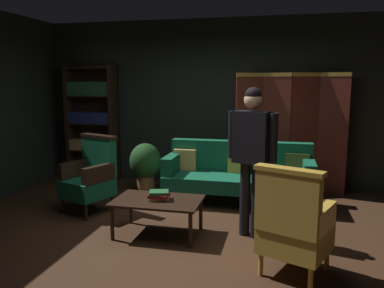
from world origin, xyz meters
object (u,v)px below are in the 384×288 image
Objects in this scene: folding_screen at (290,131)px; coffee_table at (158,203)px; bookshelf at (92,120)px; armchair_wing_left at (91,176)px; book_green_cloth at (159,193)px; velvet_couch at (239,172)px; book_red_leather at (159,196)px; armchair_gilt_accent at (293,225)px; book_tan_leather at (159,198)px; potted_plant at (145,164)px; standing_figure at (252,148)px.

folding_screen is 2.76m from coffee_table.
armchair_wing_left is at bearing -64.03° from bookshelf.
velvet_couch is at bearing 62.66° from book_green_cloth.
bookshelf is 3.00m from book_red_leather.
coffee_table is 0.96× the size of armchair_wing_left.
armchair_gilt_accent is 1.61m from book_tan_leather.
armchair_wing_left is 1.12m from potted_plant.
armchair_gilt_accent is at bearing -90.10° from folding_screen.
velvet_couch is 2.22m from armchair_gilt_accent.
folding_screen is 8.76× the size of book_green_cloth.
book_tan_leather is (-1.47, 0.64, -0.05)m from armchair_gilt_accent.
velvet_couch is 1.40m from standing_figure.
coffee_table is at bearing -117.91° from velvet_couch.
standing_figure is 1.20m from book_tan_leather.
book_tan_leather is 0.03m from book_red_leather.
potted_plant is at bearing 114.80° from book_red_leather.
book_green_cloth is (-1.47, 0.64, 0.02)m from armchair_gilt_accent.
book_red_leather is at bearing 156.44° from armchair_gilt_accent.
book_tan_leather is at bearing -123.44° from folding_screen.
standing_figure is at bearing 11.37° from book_red_leather.
bookshelf reaches higher than standing_figure.
standing_figure is at bearing 117.78° from armchair_gilt_accent.
book_green_cloth is (-0.75, -1.46, 0.05)m from velvet_couch.
book_green_cloth reaches higher than book_tan_leather.
book_tan_leather is 0.07m from book_green_cloth.
bookshelf is 4.49m from armchair_gilt_accent.
book_tan_leather is at bearing 156.44° from armchair_gilt_accent.
armchair_wing_left reaches higher than velvet_couch.
book_red_leather is at bearing -13.14° from coffee_table.
coffee_table is at bearing -65.63° from potted_plant.
bookshelf is 1.97× the size of armchair_gilt_accent.
velvet_couch is (2.70, -0.74, -0.64)m from bookshelf.
folding_screen is 3.16m from armchair_wing_left.
book_tan_leather is (-1.48, -2.24, -0.55)m from folding_screen.
velvet_couch is at bearing 62.09° from coffee_table.
book_green_cloth is (1.95, -2.20, -0.59)m from bookshelf.
armchair_wing_left reaches higher than potted_plant.
armchair_gilt_accent is 2.91m from armchair_wing_left.
book_green_cloth is at bearing -123.44° from folding_screen.
standing_figure is 2.35m from potted_plant.
coffee_table is 0.96× the size of armchair_gilt_accent.
coffee_table is 0.06m from book_tan_leather.
folding_screen is 1.90× the size of coffee_table.
potted_plant is at bearing -25.43° from bookshelf.
book_red_leather is at bearing -26.94° from armchair_wing_left.
bookshelf reaches higher than book_red_leather.
standing_figure is (-0.45, 0.85, 0.54)m from armchair_gilt_accent.
velvet_couch is 1.25× the size of standing_figure.
velvet_couch is 1.64m from book_tan_leather.
book_tan_leather is at bearing 0.00° from book_red_leather.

